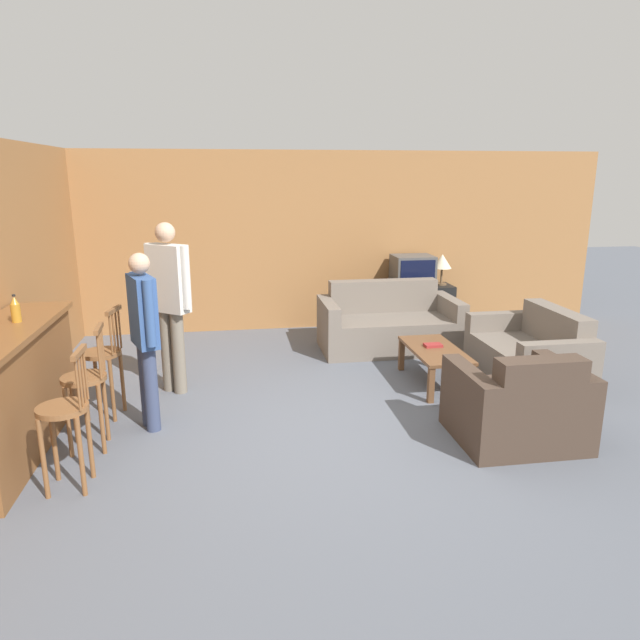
% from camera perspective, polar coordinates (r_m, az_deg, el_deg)
% --- Properties ---
extents(ground_plane, '(24.00, 24.00, 0.00)m').
position_cam_1_polar(ground_plane, '(5.23, 2.43, -11.31)').
color(ground_plane, '#565B66').
extents(wall_back, '(9.40, 0.08, 2.60)m').
position_cam_1_polar(wall_back, '(8.47, -2.53, 7.83)').
color(wall_back, '#9E6B3D').
rests_on(wall_back, ground_plane).
extents(wall_left, '(0.08, 8.75, 2.60)m').
position_cam_1_polar(wall_left, '(6.44, -28.51, 4.01)').
color(wall_left, '#9E6B3D').
rests_on(wall_left, ground_plane).
extents(bar_counter, '(0.55, 2.08, 1.06)m').
position_cam_1_polar(bar_counter, '(5.34, -28.51, -6.34)').
color(bar_counter, brown).
rests_on(bar_counter, ground_plane).
extents(bar_chair_near, '(0.37, 0.37, 1.07)m').
position_cam_1_polar(bar_chair_near, '(4.56, -24.08, -8.99)').
color(bar_chair_near, brown).
rests_on(bar_chair_near, ground_plane).
extents(bar_chair_mid, '(0.39, 0.39, 1.07)m').
position_cam_1_polar(bar_chair_mid, '(5.14, -22.31, -6.22)').
color(bar_chair_mid, brown).
rests_on(bar_chair_mid, ground_plane).
extents(bar_chair_far, '(0.43, 0.43, 1.07)m').
position_cam_1_polar(bar_chair_far, '(5.77, -20.84, -3.88)').
color(bar_chair_far, brown).
rests_on(bar_chair_far, ground_plane).
extents(couch_far, '(1.80, 0.94, 0.87)m').
position_cam_1_polar(couch_far, '(7.64, 6.84, -0.57)').
color(couch_far, '#70665B').
rests_on(couch_far, ground_plane).
extents(armchair_near, '(1.04, 0.90, 0.85)m').
position_cam_1_polar(armchair_near, '(5.27, 19.20, -8.27)').
color(armchair_near, '#423328').
rests_on(armchair_near, ground_plane).
extents(loveseat_right, '(0.87, 1.42, 0.83)m').
position_cam_1_polar(loveseat_right, '(6.76, 20.27, -3.41)').
color(loveseat_right, '#70665B').
rests_on(loveseat_right, ground_plane).
extents(coffee_table, '(0.52, 1.10, 0.41)m').
position_cam_1_polar(coffee_table, '(6.40, 11.42, -3.33)').
color(coffee_table, brown).
rests_on(coffee_table, ground_plane).
extents(tv_unit, '(1.22, 0.46, 0.66)m').
position_cam_1_polar(tv_unit, '(8.65, 9.09, 1.27)').
color(tv_unit, black).
rests_on(tv_unit, ground_plane).
extents(tv, '(0.58, 0.49, 0.45)m').
position_cam_1_polar(tv, '(8.54, 9.24, 4.88)').
color(tv, '#4C4C4C').
rests_on(tv, tv_unit).
extents(bottle, '(0.08, 0.08, 0.24)m').
position_cam_1_polar(bottle, '(5.40, -28.16, 0.92)').
color(bottle, '#B27A23').
rests_on(bottle, bar_counter).
extents(book_on_table, '(0.20, 0.13, 0.03)m').
position_cam_1_polar(book_on_table, '(6.44, 11.23, -2.49)').
color(book_on_table, maroon).
rests_on(book_on_table, coffee_table).
extents(table_lamp, '(0.28, 0.28, 0.46)m').
position_cam_1_polar(table_lamp, '(8.68, 12.12, 5.67)').
color(table_lamp, brown).
rests_on(table_lamp, tv_unit).
extents(person_by_window, '(0.47, 0.41, 1.80)m').
position_cam_1_polar(person_by_window, '(6.09, -14.83, 2.15)').
color(person_by_window, '#756B5B').
rests_on(person_by_window, ground_plane).
extents(person_by_counter, '(0.31, 0.51, 1.61)m').
position_cam_1_polar(person_by_counter, '(5.27, -17.14, -1.12)').
color(person_by_counter, '#384260').
rests_on(person_by_counter, ground_plane).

